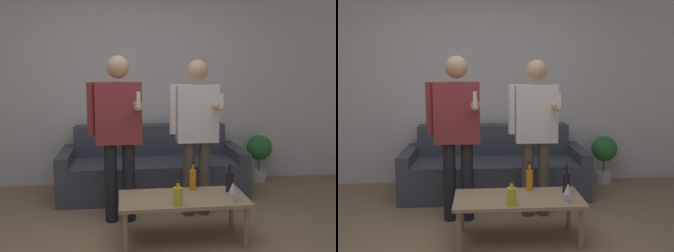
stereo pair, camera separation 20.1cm
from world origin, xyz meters
The scene contains 10 objects.
wall_back centered at (0.00, 2.25, 1.35)m, with size 8.00×0.06×2.70m.
couch centered at (0.21, 1.76, 0.29)m, with size 2.16×0.86×0.80m.
coffee_table centered at (0.37, 0.42, 0.35)m, with size 1.10×0.53×0.39m.
bottle_orange centered at (0.81, 0.52, 0.49)m, with size 0.06×0.06×0.25m.
bottle_green centered at (0.29, 0.24, 0.47)m, with size 0.08×0.08×0.20m.
bottle_dark centered at (0.49, 0.60, 0.49)m, with size 0.06×0.06×0.26m.
wine_glass_near centered at (0.76, 0.28, 0.50)m, with size 0.07×0.07×0.16m.
person_standing_left centered at (-0.18, 0.92, 0.94)m, with size 0.51×0.42×1.61m.
person_standing_right centered at (0.60, 0.99, 0.93)m, with size 0.49×0.41×1.58m.
potted_plant centered at (1.67, 2.05, 0.40)m, with size 0.33×0.33×0.62m.
Camera 1 is at (-0.16, -2.64, 1.47)m, focal length 40.00 mm.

